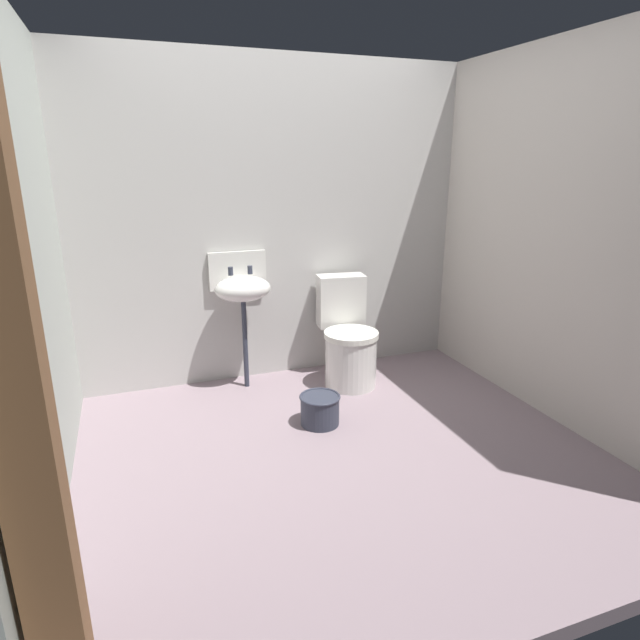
% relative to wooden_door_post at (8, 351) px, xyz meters
% --- Properties ---
extents(ground_plane, '(3.31, 2.89, 0.08)m').
position_rel_wooden_door_post_xyz_m(ground_plane, '(1.36, 1.09, -1.21)').
color(ground_plane, gray).
extents(wall_back, '(3.31, 0.10, 2.34)m').
position_rel_wooden_door_post_xyz_m(wall_back, '(1.36, 2.39, 0.00)').
color(wall_back, '#B9B6B1').
rests_on(wall_back, ground).
extents(wall_left, '(0.10, 2.69, 2.34)m').
position_rel_wooden_door_post_xyz_m(wall_left, '(-0.15, 1.19, 0.00)').
color(wall_left, '#B2BBB1').
rests_on(wall_left, ground).
extents(wall_right, '(0.10, 2.69, 2.34)m').
position_rel_wooden_door_post_xyz_m(wall_right, '(2.87, 1.19, 0.00)').
color(wall_right, beige).
rests_on(wall_right, ground).
extents(wooden_door_post, '(0.15, 0.15, 2.34)m').
position_rel_wooden_door_post_xyz_m(wooden_door_post, '(0.00, 0.00, 0.00)').
color(wooden_door_post, brown).
rests_on(wooden_door_post, ground).
extents(toilet_near_wall, '(0.45, 0.63, 0.78)m').
position_rel_wooden_door_post_xyz_m(toilet_near_wall, '(1.80, 1.99, -0.85)').
color(toilet_near_wall, silver).
rests_on(toilet_near_wall, ground).
extents(sink, '(0.42, 0.35, 0.99)m').
position_rel_wooden_door_post_xyz_m(sink, '(1.05, 2.17, -0.41)').
color(sink, '#2F3240').
rests_on(sink, ground).
extents(bucket, '(0.26, 0.26, 0.20)m').
position_rel_wooden_door_post_xyz_m(bucket, '(1.36, 1.41, -1.07)').
color(bucket, '#2F3240').
rests_on(bucket, ground).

